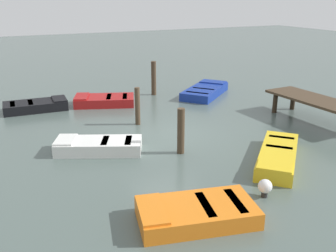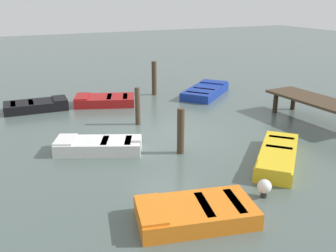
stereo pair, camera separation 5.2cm
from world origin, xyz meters
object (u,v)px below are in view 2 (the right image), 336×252
Objects in this scene: rowboat_black at (37,105)px; mooring_piling_far_left at (154,78)px; mooring_piling_center at (138,106)px; marker_buoy at (264,187)px; rowboat_blue at (206,91)px; mooring_piling_near_right at (181,131)px; dock_segment at (317,102)px; rowboat_white at (98,145)px; rowboat_yellow at (278,156)px; rowboat_red at (105,100)px; rowboat_orange at (195,212)px.

mooring_piling_far_left is at bearing 5.75° from rowboat_black.
marker_buoy is (6.69, 0.85, -0.46)m from mooring_piling_center.
rowboat_blue is 2.32× the size of mooring_piling_near_right.
dock_segment is 1.25× the size of rowboat_blue.
rowboat_yellow is (3.15, 4.75, -0.00)m from rowboat_white.
rowboat_blue is at bearing 143.31° from mooring_piling_near_right.
dock_segment is 2.94× the size of mooring_piling_center.
mooring_piling_center is (-2.76, -6.57, -0.07)m from dock_segment.
mooring_piling_near_right is at bearing -166.48° from rowboat_blue.
mooring_piling_near_right is (6.14, -4.57, 0.54)m from rowboat_blue.
mooring_piling_center reaches higher than rowboat_blue.
marker_buoy reaches higher than rowboat_white.
marker_buoy is at bearing 7.27° from mooring_piling_center.
dock_segment is 7.13m from mooring_piling_center.
marker_buoy is (10.44, 4.24, 0.07)m from rowboat_black.
rowboat_yellow is 2.04× the size of mooring_piling_near_right.
rowboat_white is at bearing -37.15° from mooring_piling_far_left.
rowboat_red and rowboat_blue have the same top height.
rowboat_red is 6.27× the size of marker_buoy.
marker_buoy reaches higher than rowboat_black.
dock_segment is at bearing -30.36° from rowboat_black.
rowboat_yellow is at bearing 129.57° from rowboat_red.
rowboat_black is (-10.62, -2.14, -0.00)m from rowboat_orange.
rowboat_blue is 8.51m from rowboat_white.
mooring_piling_center is at bearing -112.82° from rowboat_white.
rowboat_blue is at bearing 63.46° from mooring_piling_far_left.
rowboat_black is at bearing 134.08° from rowboat_blue.
rowboat_orange is at bearing -85.00° from marker_buoy.
rowboat_red is at bearing -75.38° from mooring_piling_far_left.
rowboat_blue is 2.34× the size of mooring_piling_center.
dock_segment is at bearing -112.29° from rowboat_blue.
dock_segment is 1.46× the size of rowboat_red.
rowboat_yellow is (8.05, -2.21, 0.00)m from rowboat_blue.
mooring_piling_center is at bearing -31.09° from mooring_piling_far_left.
marker_buoy is at bearing -58.26° from dock_segment.
mooring_piling_near_right reaches higher than marker_buoy.
dock_segment reaches higher than rowboat_white.
rowboat_red is at bearing -173.03° from mooring_piling_center.
mooring_piling_far_left is (-10.92, 3.69, 0.64)m from rowboat_orange.
mooring_piling_far_left is at bearing -95.90° from rowboat_orange.
rowboat_black is at bearing -137.89° from mooring_piling_center.
mooring_piling_far_left is at bearing 163.15° from mooring_piling_near_right.
rowboat_yellow is 3.09m from mooring_piling_near_right.
rowboat_blue is at bearing -120.84° from rowboat_white.
rowboat_white is (-4.85, -0.91, -0.00)m from rowboat_orange.
mooring_piling_center reaches higher than rowboat_black.
rowboat_orange is at bearing 105.42° from rowboat_red.
mooring_piling_far_left is at bearing 148.91° from mooring_piling_center.
mooring_piling_center is (3.75, 3.39, 0.53)m from rowboat_black.
dock_segment is 4.70m from rowboat_yellow.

